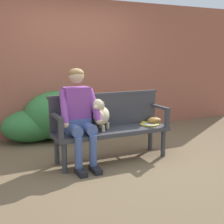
% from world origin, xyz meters
% --- Properties ---
extents(ground_plane, '(40.00, 40.00, 0.00)m').
position_xyz_m(ground_plane, '(0.00, 0.00, 0.00)').
color(ground_plane, brown).
extents(brick_garden_fence, '(8.00, 0.30, 2.52)m').
position_xyz_m(brick_garden_fence, '(0.00, 1.86, 1.26)').
color(brick_garden_fence, '#9E5642').
rests_on(brick_garden_fence, ground).
extents(hedge_bush_far_right, '(1.17, 0.95, 0.86)m').
position_xyz_m(hedge_bush_far_right, '(-0.40, 1.45, 0.43)').
color(hedge_bush_far_right, '#337538').
rests_on(hedge_bush_far_right, ground).
extents(hedge_bush_mid_left, '(1.03, 0.74, 0.56)m').
position_xyz_m(hedge_bush_mid_left, '(-0.85, 1.47, 0.28)').
color(hedge_bush_mid_left, '#337538').
rests_on(hedge_bush_mid_left, ground).
extents(garden_bench, '(1.69, 0.48, 0.46)m').
position_xyz_m(garden_bench, '(0.00, 0.00, 0.40)').
color(garden_bench, '#38383D').
rests_on(garden_bench, ground).
extents(bench_backrest, '(1.73, 0.06, 0.50)m').
position_xyz_m(bench_backrest, '(0.00, 0.21, 0.71)').
color(bench_backrest, '#38383D').
rests_on(bench_backrest, garden_bench).
extents(bench_armrest_left_end, '(0.06, 0.48, 0.28)m').
position_xyz_m(bench_armrest_left_end, '(-0.80, -0.09, 0.66)').
color(bench_armrest_left_end, '#38383D').
rests_on(bench_armrest_left_end, garden_bench).
extents(bench_armrest_right_end, '(0.06, 0.48, 0.28)m').
position_xyz_m(bench_armrest_right_end, '(0.80, -0.09, 0.66)').
color(bench_armrest_right_end, '#38383D').
rests_on(bench_armrest_right_end, garden_bench).
extents(person_seated, '(0.56, 0.64, 1.33)m').
position_xyz_m(person_seated, '(-0.50, -0.01, 0.73)').
color(person_seated, black).
rests_on(person_seated, ground).
extents(dog_on_bench, '(0.40, 0.41, 0.46)m').
position_xyz_m(dog_on_bench, '(-0.17, 0.02, 0.69)').
color(dog_on_bench, beige).
rests_on(dog_on_bench, garden_bench).
extents(tennis_racket, '(0.31, 0.57, 0.03)m').
position_xyz_m(tennis_racket, '(0.63, 0.04, 0.47)').
color(tennis_racket, yellow).
rests_on(tennis_racket, garden_bench).
extents(baseball_glove, '(0.25, 0.21, 0.09)m').
position_xyz_m(baseball_glove, '(0.76, 0.07, 0.50)').
color(baseball_glove, '#9E6B2D').
rests_on(baseball_glove, garden_bench).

